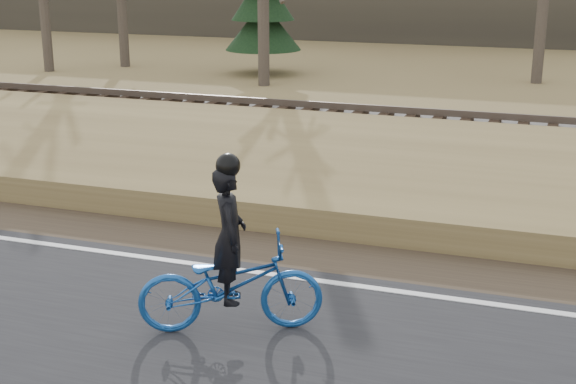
% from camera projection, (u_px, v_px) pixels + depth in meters
% --- Properties ---
extents(ground, '(120.00, 120.00, 0.00)m').
position_uv_depth(ground, '(153.00, 269.00, 10.66)').
color(ground, olive).
rests_on(ground, ground).
extents(road, '(120.00, 6.00, 0.06)m').
position_uv_depth(road, '(38.00, 352.00, 8.39)').
color(road, black).
rests_on(road, ground).
extents(edge_line, '(120.00, 0.12, 0.01)m').
position_uv_depth(edge_line, '(160.00, 259.00, 10.82)').
color(edge_line, silver).
rests_on(edge_line, road).
extents(shoulder, '(120.00, 1.60, 0.04)m').
position_uv_depth(shoulder, '(192.00, 238.00, 11.74)').
color(shoulder, '#473A2B').
rests_on(shoulder, ground).
extents(embankment, '(120.00, 5.00, 0.44)m').
position_uv_depth(embankment, '(264.00, 174.00, 14.40)').
color(embankment, olive).
rests_on(embankment, ground).
extents(ballast, '(120.00, 3.00, 0.45)m').
position_uv_depth(ballast, '(325.00, 131.00, 17.84)').
color(ballast, slate).
rests_on(ballast, ground).
extents(railroad, '(120.00, 2.40, 0.29)m').
position_uv_depth(railroad, '(325.00, 118.00, 17.75)').
color(railroad, black).
rests_on(railroad, ballast).
extents(cyclist, '(2.12, 1.46, 1.99)m').
position_uv_depth(cyclist, '(230.00, 276.00, 8.65)').
color(cyclist, '#14458E').
rests_on(cyclist, road).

